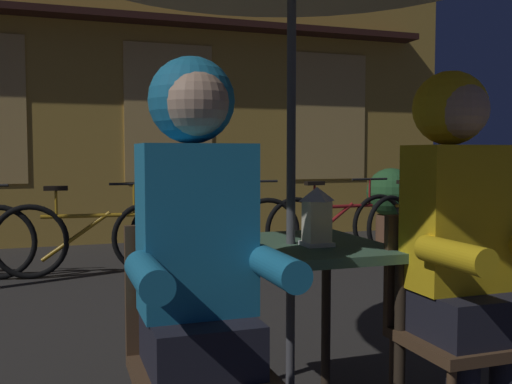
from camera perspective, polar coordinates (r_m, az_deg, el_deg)
cafe_table at (r=2.35m, az=3.41°, el=-7.52°), size 0.72×0.72×0.74m
lantern at (r=2.28m, az=5.98°, el=-2.25°), size 0.11×0.11×0.23m
chair_left at (r=1.91m, az=-6.04°, el=-14.88°), size 0.40×0.40×0.87m
chair_right at (r=2.31m, az=18.36°, el=-11.72°), size 0.40×0.40×0.87m
person_left_hooded at (r=1.77m, az=-5.70°, el=-4.46°), size 0.45×0.56×1.40m
person_right_hooded at (r=2.20m, az=19.46°, el=-3.04°), size 0.45×0.56×1.40m
bicycle_third at (r=5.42m, az=-15.95°, el=-4.32°), size 1.68×0.18×0.84m
bicycle_fourth at (r=5.72m, az=-3.86°, el=-3.77°), size 1.67×0.25×0.84m
bicycle_fifth at (r=6.16m, az=8.03°, el=-3.25°), size 1.68×0.18×0.84m
bicycle_furthest at (r=6.68m, az=16.02°, el=-2.81°), size 1.64×0.46×0.84m
potted_plant at (r=7.36m, az=13.07°, el=-0.62°), size 0.60×0.60×0.92m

